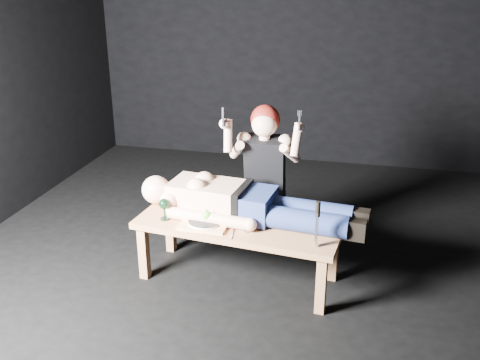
{
  "coord_description": "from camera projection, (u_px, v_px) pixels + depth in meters",
  "views": [
    {
      "loc": [
        0.57,
        -3.56,
        2.12
      ],
      "look_at": [
        -0.24,
        -0.17,
        0.75
      ],
      "focal_mm": 40.72,
      "sensor_mm": 36.0,
      "label": 1
    }
  ],
  "objects": [
    {
      "name": "lying_man",
      "position": [
        249.0,
        200.0,
        3.83
      ],
      "size": [
        1.53,
        0.61,
        0.27
      ],
      "primitive_type": null,
      "rotation": [
        0.0,
        0.0,
        -0.11
      ],
      "color": "#DFAD91",
      "rests_on": "table"
    },
    {
      "name": "table",
      "position": [
        238.0,
        251.0,
        3.89
      ],
      "size": [
        1.48,
        0.69,
        0.45
      ],
      "primitive_type": "cube",
      "rotation": [
        0.0,
        0.0,
        -0.11
      ],
      "color": "#A7724B",
      "rests_on": "ground"
    },
    {
      "name": "spoon_flat",
      "position": [
        240.0,
        229.0,
        3.7
      ],
      "size": [
        0.13,
        0.1,
        0.01
      ],
      "primitive_type": "cube",
      "rotation": [
        0.0,
        0.0,
        0.94
      ],
      "color": "#B2B2B7",
      "rests_on": "table"
    },
    {
      "name": "fork_flat",
      "position": [
        184.0,
        224.0,
        3.77
      ],
      "size": [
        0.04,
        0.15,
        0.01
      ],
      "primitive_type": "cube",
      "rotation": [
        0.0,
        0.0,
        -0.2
      ],
      "color": "#B2B2B7",
      "rests_on": "table"
    },
    {
      "name": "knife_flat",
      "position": [
        232.0,
        234.0,
        3.64
      ],
      "size": [
        0.03,
        0.15,
        0.01
      ],
      "primitive_type": "cube",
      "rotation": [
        0.0,
        0.0,
        0.13
      ],
      "color": "#B2B2B7",
      "rests_on": "table"
    },
    {
      "name": "kneeling_woman",
      "position": [
        266.0,
        175.0,
        4.22
      ],
      "size": [
        0.68,
        0.76,
        1.22
      ],
      "primitive_type": null,
      "rotation": [
        0.0,
        0.0,
        0.04
      ],
      "color": "black",
      "rests_on": "ground"
    },
    {
      "name": "carving_knife",
      "position": [
        317.0,
        224.0,
        3.42
      ],
      "size": [
        0.04,
        0.05,
        0.31
      ],
      "primitive_type": null,
      "rotation": [
        0.0,
        0.0,
        -0.11
      ],
      "color": "#B2B2B7",
      "rests_on": "table"
    },
    {
      "name": "apple",
      "position": [
        207.0,
        216.0,
        3.74
      ],
      "size": [
        0.07,
        0.07,
        0.07
      ],
      "primitive_type": "sphere",
      "color": "green",
      "rests_on": "plate"
    },
    {
      "name": "plate",
      "position": [
        204.0,
        222.0,
        3.75
      ],
      "size": [
        0.22,
        0.22,
        0.02
      ],
      "primitive_type": "cylinder",
      "rotation": [
        0.0,
        0.0,
        -0.02
      ],
      "color": "white",
      "rests_on": "serving_tray"
    },
    {
      "name": "ground",
      "position": [
        276.0,
        267.0,
        4.12
      ],
      "size": [
        5.0,
        5.0,
        0.0
      ],
      "primitive_type": "plane",
      "color": "black",
      "rests_on": "ground"
    },
    {
      "name": "goblet",
      "position": [
        165.0,
        209.0,
        3.82
      ],
      "size": [
        0.08,
        0.08,
        0.16
      ],
      "primitive_type": null,
      "rotation": [
        0.0,
        0.0,
        -0.11
      ],
      "color": "black",
      "rests_on": "table"
    },
    {
      "name": "serving_tray",
      "position": [
        204.0,
        224.0,
        3.76
      ],
      "size": [
        0.33,
        0.24,
        0.02
      ],
      "primitive_type": "cube",
      "rotation": [
        0.0,
        0.0,
        -0.02
      ],
      "color": "tan",
      "rests_on": "table"
    },
    {
      "name": "back_wall",
      "position": [
        319.0,
        28.0,
        5.83
      ],
      "size": [
        5.0,
        0.0,
        5.0
      ],
      "primitive_type": "plane",
      "rotation": [
        1.57,
        0.0,
        0.0
      ],
      "color": "black",
      "rests_on": "ground"
    }
  ]
}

